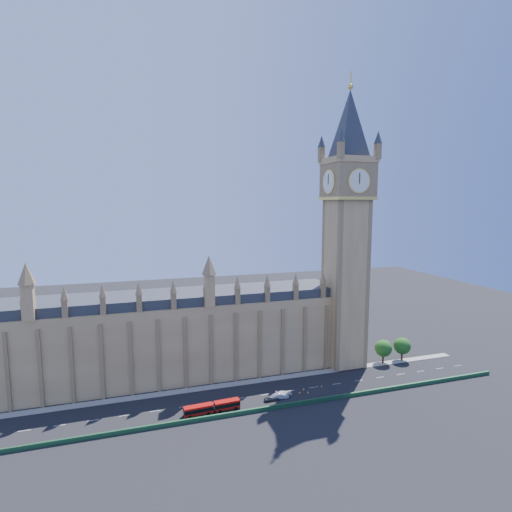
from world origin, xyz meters
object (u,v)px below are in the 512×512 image
object	(u,v)px
red_bus	(212,408)
car_grey	(272,398)
car_white	(284,394)
car_silver	(280,396)

from	to	relation	value
red_bus	car_grey	distance (m)	17.85
car_grey	car_white	xyz separation A→B (m)	(4.50, 1.68, -0.05)
car_silver	car_grey	bearing A→B (deg)	99.06
car_grey	car_silver	bearing A→B (deg)	-84.96
red_bus	car_silver	bearing A→B (deg)	1.51
car_silver	car_white	distance (m)	2.18
car_silver	car_white	size ratio (longest dim) A/B	1.04
red_bus	car_white	size ratio (longest dim) A/B	3.32
car_grey	car_silver	world-z (taller)	car_silver
red_bus	car_white	distance (m)	22.50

